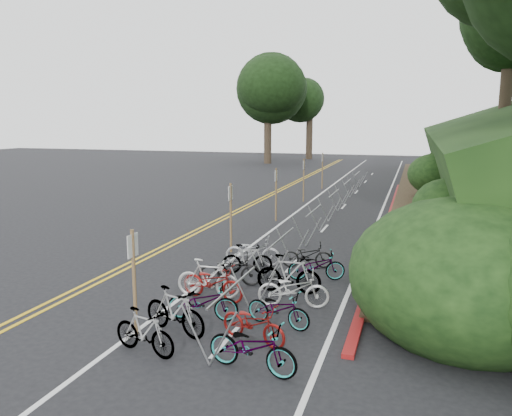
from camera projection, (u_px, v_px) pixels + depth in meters
The scene contains 9 objects.
ground at pixel (145, 296), 13.46m from camera, with size 120.00×120.00×0.00m, color black.
road_markings at pixel (271, 224), 22.74m from camera, with size 7.47×80.00×0.01m.
red_curb at pixel (388, 222), 22.98m from camera, with size 0.25×28.00×0.10m, color maroon.
bike_rack_front at pixel (233, 300), 10.69m from camera, with size 1.16×2.86×1.20m.
bike_racks_rest at pixel (334, 199), 24.60m from camera, with size 1.14×23.00×1.17m.
signpost_near at pixel (134, 275), 10.79m from camera, with size 0.08×0.40×2.37m.
signposts_rest at pixel (291, 183), 26.16m from camera, with size 0.08×18.40×2.50m.
bike_front at pixel (208, 278), 13.25m from camera, with size 1.75×0.50×1.05m, color beige.
bike_valet at pixel (251, 286), 12.85m from camera, with size 3.38×8.76×1.07m.
Camera 1 is at (6.79, -11.31, 4.66)m, focal length 35.00 mm.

